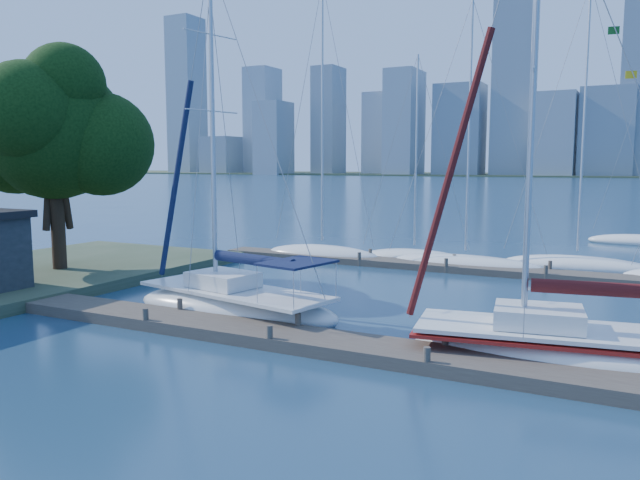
% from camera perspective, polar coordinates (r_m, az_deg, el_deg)
% --- Properties ---
extents(ground, '(700.00, 700.00, 0.00)m').
position_cam_1_polar(ground, '(20.32, -3.26, -9.42)').
color(ground, navy).
rests_on(ground, ground).
extents(near_dock, '(26.00, 2.00, 0.40)m').
position_cam_1_polar(near_dock, '(20.26, -3.27, -8.88)').
color(near_dock, '#433831').
rests_on(near_dock, ground).
extents(far_dock, '(30.00, 1.80, 0.36)m').
position_cam_1_polar(far_dock, '(34.19, 13.43, -2.57)').
color(far_dock, '#433831').
rests_on(far_dock, ground).
extents(shore, '(12.00, 22.00, 0.50)m').
position_cam_1_polar(shore, '(33.84, -26.18, -3.08)').
color(shore, '#38472D').
rests_on(shore, ground).
extents(far_shore, '(800.00, 100.00, 1.50)m').
position_cam_1_polar(far_shore, '(337.00, 25.55, 5.30)').
color(far_shore, '#38472D').
rests_on(far_shore, ground).
extents(tree, '(8.97, 8.15, 11.38)m').
position_cam_1_polar(tree, '(33.64, -23.21, 9.48)').
color(tree, black).
rests_on(tree, ground).
extents(sailboat_navy, '(9.13, 4.52, 13.78)m').
position_cam_1_polar(sailboat_navy, '(23.85, -7.86, -4.41)').
color(sailboat_navy, silver).
rests_on(sailboat_navy, ground).
extents(sailboat_maroon, '(9.07, 4.19, 14.75)m').
position_cam_1_polar(sailboat_maroon, '(19.33, 21.10, -7.24)').
color(sailboat_maroon, silver).
rests_on(sailboat_maroon, ground).
extents(bg_boat_0, '(7.77, 3.85, 16.64)m').
position_cam_1_polar(bg_boat_0, '(37.95, 0.20, -1.22)').
color(bg_boat_0, silver).
rests_on(bg_boat_0, ground).
extents(bg_boat_1, '(6.52, 2.73, 12.28)m').
position_cam_1_polar(bg_boat_1, '(37.22, 8.62, -1.57)').
color(bg_boat_1, silver).
rests_on(bg_boat_1, ground).
extents(bg_boat_2, '(8.72, 3.97, 14.72)m').
position_cam_1_polar(bg_boat_2, '(35.29, 13.15, -2.12)').
color(bg_boat_2, silver).
rests_on(bg_boat_2, ground).
extents(bg_boat_3, '(7.97, 2.70, 15.40)m').
position_cam_1_polar(bg_boat_3, '(36.66, 22.43, -2.10)').
color(bg_boat_3, silver).
rests_on(bg_boat_3, ground).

